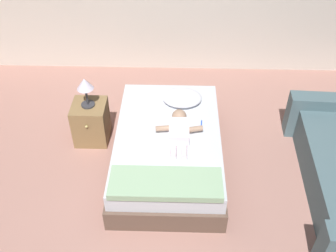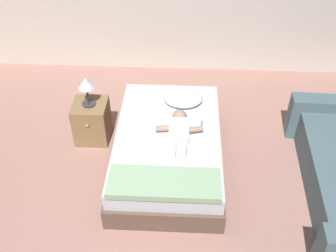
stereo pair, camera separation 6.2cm
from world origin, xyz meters
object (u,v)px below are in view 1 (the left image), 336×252
Objects in this scene: toothbrush at (201,123)px; lamp at (85,86)px; bed at (168,148)px; nightstand at (91,122)px; pillow at (182,98)px; baby at (179,129)px.

toothbrush is 0.40× the size of lamp.
bed is 0.45m from toothbrush.
toothbrush is at bearing -9.23° from lamp.
lamp reaches higher than bed.
nightstand is 0.50m from lamp.
nightstand is 1.38× the size of lamp.
pillow is at bearing 9.46° from lamp.
pillow is at bearing 9.47° from nightstand.
baby reaches higher than nightstand.
nightstand is at bearing -170.53° from pillow.
bed is 2.81× the size of baby.
baby is at bearing -20.54° from lamp.
nightstand reaches higher than toothbrush.
pillow is 1.08m from lamp.
baby is at bearing -3.02° from bed.
baby is at bearing -143.80° from toothbrush.
lamp is (-0.89, 0.37, 0.53)m from bed.
nightstand is at bearing -90.00° from lamp.
baby reaches higher than pillow.
lamp is at bearing -170.54° from pillow.
baby is 1.84× the size of lamp.
bed is 0.30m from baby.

